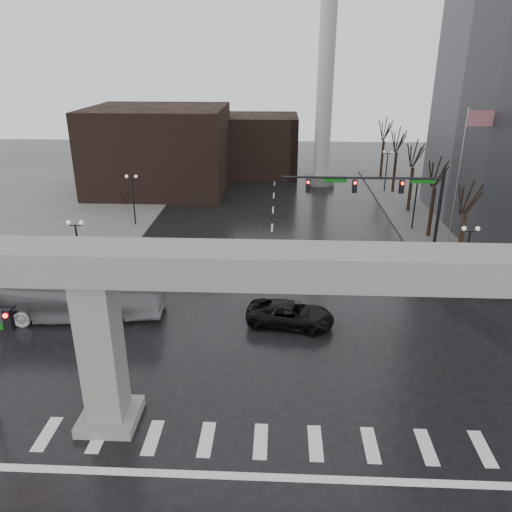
% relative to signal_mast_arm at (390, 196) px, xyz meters
% --- Properties ---
extents(ground, '(160.00, 160.00, 0.00)m').
position_rel_signal_mast_arm_xyz_m(ground, '(-8.99, -18.80, -5.83)').
color(ground, black).
rests_on(ground, ground).
extents(sidewalk_ne, '(28.00, 36.00, 0.15)m').
position_rel_signal_mast_arm_xyz_m(sidewalk_ne, '(17.01, 17.20, -5.75)').
color(sidewalk_ne, slate).
rests_on(sidewalk_ne, ground).
extents(sidewalk_nw, '(28.00, 36.00, 0.15)m').
position_rel_signal_mast_arm_xyz_m(sidewalk_nw, '(-34.99, 17.20, -5.75)').
color(sidewalk_nw, slate).
rests_on(sidewalk_nw, ground).
extents(elevated_guideway, '(48.00, 2.60, 8.70)m').
position_rel_signal_mast_arm_xyz_m(elevated_guideway, '(-7.73, -18.80, 1.05)').
color(elevated_guideway, gray).
rests_on(elevated_guideway, ground).
extents(building_far_left, '(16.00, 14.00, 10.00)m').
position_rel_signal_mast_arm_xyz_m(building_far_left, '(-22.99, 23.20, -0.83)').
color(building_far_left, black).
rests_on(building_far_left, ground).
extents(building_far_mid, '(10.00, 10.00, 8.00)m').
position_rel_signal_mast_arm_xyz_m(building_far_mid, '(-10.99, 33.20, -1.83)').
color(building_far_mid, black).
rests_on(building_far_mid, ground).
extents(smokestack, '(3.60, 3.60, 30.00)m').
position_rel_signal_mast_arm_xyz_m(smokestack, '(-2.99, 27.20, 7.52)').
color(smokestack, silver).
rests_on(smokestack, ground).
extents(signal_mast_arm, '(12.12, 0.43, 8.00)m').
position_rel_signal_mast_arm_xyz_m(signal_mast_arm, '(0.00, 0.00, 0.00)').
color(signal_mast_arm, black).
rests_on(signal_mast_arm, ground).
extents(flagpole_assembly, '(2.06, 0.12, 12.00)m').
position_rel_signal_mast_arm_xyz_m(flagpole_assembly, '(6.30, 3.20, 1.70)').
color(flagpole_assembly, silver).
rests_on(flagpole_assembly, ground).
extents(lamp_right_0, '(1.22, 0.32, 5.11)m').
position_rel_signal_mast_arm_xyz_m(lamp_right_0, '(4.51, -4.80, -2.36)').
color(lamp_right_0, black).
rests_on(lamp_right_0, ground).
extents(lamp_right_1, '(1.22, 0.32, 5.11)m').
position_rel_signal_mast_arm_xyz_m(lamp_right_1, '(4.51, 9.20, -2.36)').
color(lamp_right_1, black).
rests_on(lamp_right_1, ground).
extents(lamp_right_2, '(1.22, 0.32, 5.11)m').
position_rel_signal_mast_arm_xyz_m(lamp_right_2, '(4.51, 23.20, -2.36)').
color(lamp_right_2, black).
rests_on(lamp_right_2, ground).
extents(lamp_left_0, '(1.22, 0.32, 5.11)m').
position_rel_signal_mast_arm_xyz_m(lamp_left_0, '(-22.49, -4.80, -2.36)').
color(lamp_left_0, black).
rests_on(lamp_left_0, ground).
extents(lamp_left_1, '(1.22, 0.32, 5.11)m').
position_rel_signal_mast_arm_xyz_m(lamp_left_1, '(-22.49, 9.20, -2.36)').
color(lamp_left_1, black).
rests_on(lamp_left_1, ground).
extents(lamp_left_2, '(1.22, 0.32, 5.11)m').
position_rel_signal_mast_arm_xyz_m(lamp_left_2, '(-22.49, 23.20, -2.36)').
color(lamp_left_2, black).
rests_on(lamp_left_2, ground).
extents(tree_right_0, '(1.09, 1.58, 7.50)m').
position_rel_signal_mast_arm_xyz_m(tree_right_0, '(5.54, -0.78, -3.04)').
color(tree_right_0, black).
rests_on(tree_right_0, ground).
extents(tree_right_1, '(1.09, 1.61, 7.67)m').
position_rel_signal_mast_arm_xyz_m(tree_right_1, '(5.54, 7.22, -2.98)').
color(tree_right_1, black).
rests_on(tree_right_1, ground).
extents(tree_right_2, '(1.10, 1.63, 7.85)m').
position_rel_signal_mast_arm_xyz_m(tree_right_2, '(5.54, 15.22, -2.91)').
color(tree_right_2, black).
rests_on(tree_right_2, ground).
extents(tree_right_3, '(1.11, 1.66, 8.02)m').
position_rel_signal_mast_arm_xyz_m(tree_right_3, '(5.54, 23.22, -2.85)').
color(tree_right_3, black).
rests_on(tree_right_3, ground).
extents(tree_right_4, '(1.12, 1.69, 8.19)m').
position_rel_signal_mast_arm_xyz_m(tree_right_4, '(5.54, 31.22, -2.79)').
color(tree_right_4, black).
rests_on(tree_right_4, ground).
extents(pickup_truck, '(5.74, 3.30, 1.51)m').
position_rel_signal_mast_arm_xyz_m(pickup_truck, '(-7.54, -9.58, -5.08)').
color(pickup_truck, black).
rests_on(pickup_truck, ground).
extents(city_bus, '(12.55, 3.98, 3.44)m').
position_rel_signal_mast_arm_xyz_m(city_bus, '(-21.93, -9.10, -4.11)').
color(city_bus, '#98989C').
rests_on(city_bus, ground).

